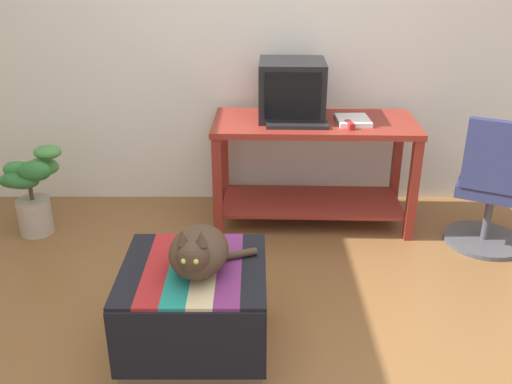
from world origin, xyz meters
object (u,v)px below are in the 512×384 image
Objects in this scene: keyboard at (300,125)px; potted_plant at (35,188)px; desk at (315,154)px; ottoman_with_blanket at (197,308)px; book at (355,121)px; office_chair at (494,193)px; tv_monitor at (294,90)px; stapler at (352,125)px; cat at (200,251)px.

potted_plant is at bearing -176.44° from keyboard.
desk is 2.04× the size of ottoman_with_blanket.
book is (0.37, 0.08, 0.00)m from keyboard.
office_chair reaches higher than desk.
tv_monitor is at bearing 99.50° from keyboard.
office_chair is at bearing -17.54° from desk.
keyboard is at bearing 66.05° from ottoman_with_blanket.
potted_plant is at bearing 170.76° from stapler.
ottoman_with_blanket is 0.76× the size of office_chair.
cat is 0.47× the size of office_chair.
keyboard is 3.64× the size of stapler.
keyboard reaches higher than desk.
desk is at bearing 7.33° from office_chair.
book reaches higher than desk.
ottoman_with_blanket is at bearing -126.72° from book.
office_chair is at bearing 29.43° from ottoman_with_blanket.
keyboard is at bearing -80.17° from tv_monitor.
potted_plant is (-1.20, 1.20, 0.11)m from ottoman_with_blanket.
office_chair is (1.79, 1.01, 0.16)m from ottoman_with_blanket.
stapler is (0.86, 1.28, 0.20)m from cat.
tv_monitor is 0.46m from book.
desk is at bearing 63.84° from ottoman_with_blanket.
desk reaches higher than potted_plant.
stapler is (0.34, -0.03, 0.01)m from keyboard.
office_chair is 1.00m from stapler.
tv_monitor is 0.27m from keyboard.
potted_plant is at bearing -172.16° from desk.
tv_monitor reaches higher than ottoman_with_blanket.
tv_monitor is at bearing 76.41° from cat.
office_chair reaches higher than keyboard.
stapler is at bearing 12.75° from office_chair.
tv_monitor is 1.86m from potted_plant.
office_chair is at bearing -3.58° from potted_plant.
stapler is at bearing 60.63° from cat.
cat is at bearing -110.48° from keyboard.
tv_monitor is 1.12× the size of keyboard.
office_chair is at bearing -24.10° from stapler.
desk is at bearing 48.57° from keyboard.
cat is at bearing -124.87° from book.
desk is 2.20× the size of potted_plant.
ottoman_with_blanket is (-0.93, -1.34, -0.53)m from book.
office_chair is (3.00, -0.19, 0.05)m from potted_plant.
desk is 1.91m from potted_plant.
tv_monitor reaches higher than cat.
stapler reaches higher than ottoman_with_blanket.
cat is at bearing -112.55° from desk.
desk is 1.55× the size of office_chair.
stapler is at bearing -111.20° from book.
desk is 1.58m from cat.
book is (0.40, -0.12, -0.17)m from tv_monitor.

